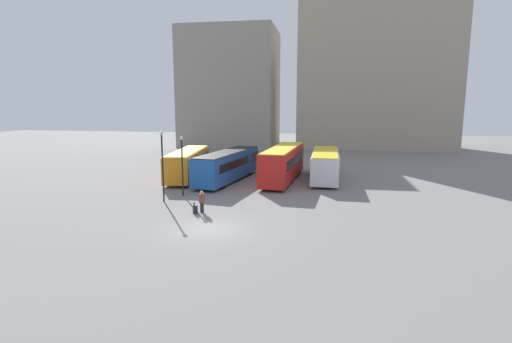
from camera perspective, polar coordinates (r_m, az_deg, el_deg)
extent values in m
plane|color=slate|center=(24.69, -6.73, -8.19)|extent=(160.00, 160.00, 0.00)
cube|color=gray|center=(73.83, -3.60, 11.76)|extent=(16.36, 13.62, 20.55)
cube|color=tan|center=(72.44, 16.67, 13.45)|extent=(25.68, 11.09, 25.66)
cube|color=orange|center=(41.21, -9.73, 1.13)|extent=(3.57, 10.62, 2.50)
cube|color=black|center=(45.29, -8.52, 2.32)|extent=(2.67, 2.18, 0.95)
cube|color=black|center=(40.26, -10.04, 1.37)|extent=(3.18, 6.89, 0.75)
cube|color=yellow|center=(41.04, -9.78, 2.91)|extent=(3.35, 10.39, 0.08)
cylinder|color=black|center=(44.47, -8.75, 0.44)|extent=(2.43, 1.26, 1.00)
cylinder|color=black|center=(38.28, -10.78, -1.11)|extent=(2.43, 1.26, 1.00)
cube|color=#1E56A3|center=(39.43, -4.05, 0.91)|extent=(4.18, 11.80, 2.56)
cube|color=black|center=(43.75, -1.66, 2.22)|extent=(2.76, 2.48, 0.97)
cube|color=black|center=(38.43, -4.66, 1.15)|extent=(3.57, 7.69, 0.77)
cube|color=black|center=(39.25, -4.07, 2.81)|extent=(3.96, 11.54, 0.08)
cylinder|color=black|center=(42.88, -2.19, 0.21)|extent=(2.46, 1.36, 1.01)
cylinder|color=black|center=(36.38, -6.21, -1.55)|extent=(2.46, 1.36, 1.01)
cube|color=red|center=(39.56, 3.89, 1.20)|extent=(3.35, 11.94, 2.96)
cube|color=black|center=(44.22, 5.03, 2.57)|extent=(2.64, 2.35, 1.13)
cube|color=black|center=(38.47, 3.61, 1.52)|extent=(3.05, 7.71, 0.89)
cube|color=yellow|center=(39.36, 3.91, 3.39)|extent=(3.14, 11.69, 0.08)
cylinder|color=black|center=(43.31, 4.75, 0.22)|extent=(2.41, 1.12, 0.94)
cylinder|color=black|center=(36.24, 2.82, -1.61)|extent=(2.41, 1.12, 0.94)
cube|color=silver|center=(40.65, 9.86, 0.98)|extent=(2.63, 10.57, 2.50)
cube|color=black|center=(44.90, 9.93, 2.19)|extent=(2.58, 1.96, 0.95)
cube|color=black|center=(39.67, 9.85, 1.22)|extent=(2.62, 6.78, 0.75)
cube|color=yellow|center=(40.48, 9.91, 2.78)|extent=(2.43, 10.36, 0.08)
cylinder|color=black|center=(44.05, 9.87, 0.28)|extent=(2.43, 0.97, 0.95)
cylinder|color=black|center=(37.60, 9.75, -1.32)|extent=(2.43, 0.97, 0.95)
cylinder|color=#382D4C|center=(28.37, -7.85, -5.10)|extent=(0.18, 0.18, 0.71)
cylinder|color=#382D4C|center=(28.29, -7.59, -5.14)|extent=(0.18, 0.18, 0.71)
cylinder|color=brown|center=(28.17, -7.75, -3.81)|extent=(0.51, 0.51, 0.62)
sphere|color=tan|center=(28.07, -7.77, -2.96)|extent=(0.23, 0.23, 0.23)
cube|color=black|center=(28.14, -8.67, -5.40)|extent=(0.28, 0.35, 0.56)
cube|color=black|center=(27.96, -8.82, -4.64)|extent=(0.11, 0.06, 0.25)
cylinder|color=black|center=(31.53, -13.18, 0.42)|extent=(0.12, 0.12, 5.24)
sphere|color=beige|center=(31.22, -13.37, 5.33)|extent=(0.28, 0.28, 0.28)
cylinder|color=black|center=(33.21, -10.47, 0.51)|extent=(0.12, 0.12, 4.70)
sphere|color=beige|center=(32.92, -10.60, 4.70)|extent=(0.28, 0.28, 0.28)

